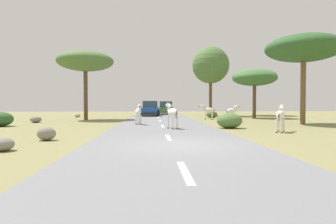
{
  "coord_description": "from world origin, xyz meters",
  "views": [
    {
      "loc": [
        -0.99,
        -9.74,
        1.43
      ],
      "look_at": [
        0.03,
        8.51,
        0.92
      ],
      "focal_mm": 30.55,
      "sensor_mm": 36.0,
      "label": 1
    }
  ],
  "objects_px": {
    "tree_3": "(211,65)",
    "rock_3": "(36,119)",
    "zebra_0": "(138,112)",
    "zebra_2": "(208,110)",
    "rock_2": "(77,115)",
    "car_0": "(150,109)",
    "rock_1": "(3,144)",
    "tree_4": "(85,62)",
    "tree_1": "(255,78)",
    "bush_1": "(229,121)",
    "bush_0": "(0,119)",
    "zebra_1": "(280,115)",
    "car_1": "(166,108)",
    "bush_2": "(212,114)",
    "rock_0": "(47,134)",
    "tree_5": "(304,49)",
    "zebra_4": "(172,113)",
    "tree_0": "(254,77)",
    "zebra_3": "(232,111)"
  },
  "relations": [
    {
      "from": "zebra_4",
      "to": "bush_2",
      "type": "xyz_separation_m",
      "value": [
        5.09,
        13.36,
        -0.59
      ]
    },
    {
      "from": "car_1",
      "to": "rock_3",
      "type": "relative_size",
      "value": 5.29
    },
    {
      "from": "tree_4",
      "to": "bush_0",
      "type": "bearing_deg",
      "value": -116.49
    },
    {
      "from": "zebra_2",
      "to": "car_1",
      "type": "xyz_separation_m",
      "value": [
        -3.28,
        12.56,
        -0.0
      ]
    },
    {
      "from": "tree_1",
      "to": "rock_3",
      "type": "bearing_deg",
      "value": -162.35
    },
    {
      "from": "zebra_0",
      "to": "zebra_4",
      "type": "relative_size",
      "value": 0.97
    },
    {
      "from": "zebra_4",
      "to": "rock_0",
      "type": "relative_size",
      "value": 2.13
    },
    {
      "from": "zebra_2",
      "to": "rock_0",
      "type": "relative_size",
      "value": 2.12
    },
    {
      "from": "zebra_4",
      "to": "tree_0",
      "type": "height_order",
      "value": "tree_0"
    },
    {
      "from": "zebra_3",
      "to": "car_0",
      "type": "distance_m",
      "value": 12.75
    },
    {
      "from": "rock_2",
      "to": "rock_3",
      "type": "bearing_deg",
      "value": -95.78
    },
    {
      "from": "zebra_2",
      "to": "tree_5",
      "type": "xyz_separation_m",
      "value": [
        5.43,
        -6.7,
        4.44
      ]
    },
    {
      "from": "rock_0",
      "to": "car_1",
      "type": "bearing_deg",
      "value": 77.55
    },
    {
      "from": "zebra_2",
      "to": "rock_3",
      "type": "relative_size",
      "value": 1.82
    },
    {
      "from": "rock_0",
      "to": "tree_5",
      "type": "bearing_deg",
      "value": 28.62
    },
    {
      "from": "tree_3",
      "to": "rock_3",
      "type": "height_order",
      "value": "tree_3"
    },
    {
      "from": "car_0",
      "to": "rock_2",
      "type": "xyz_separation_m",
      "value": [
        -7.79,
        -2.3,
        -0.64
      ]
    },
    {
      "from": "zebra_1",
      "to": "bush_1",
      "type": "height_order",
      "value": "zebra_1"
    },
    {
      "from": "zebra_0",
      "to": "zebra_2",
      "type": "bearing_deg",
      "value": -141.91
    },
    {
      "from": "zebra_4",
      "to": "rock_1",
      "type": "height_order",
      "value": "zebra_4"
    },
    {
      "from": "car_1",
      "to": "rock_2",
      "type": "height_order",
      "value": "car_1"
    },
    {
      "from": "rock_3",
      "to": "rock_0",
      "type": "bearing_deg",
      "value": -66.49
    },
    {
      "from": "zebra_4",
      "to": "tree_4",
      "type": "relative_size",
      "value": 0.25
    },
    {
      "from": "tree_0",
      "to": "tree_4",
      "type": "height_order",
      "value": "tree_4"
    },
    {
      "from": "tree_1",
      "to": "tree_3",
      "type": "xyz_separation_m",
      "value": [
        -3.4,
        5.35,
        2.02
      ]
    },
    {
      "from": "rock_1",
      "to": "bush_1",
      "type": "bearing_deg",
      "value": 40.26
    },
    {
      "from": "zebra_1",
      "to": "tree_1",
      "type": "bearing_deg",
      "value": 106.48
    },
    {
      "from": "rock_0",
      "to": "rock_2",
      "type": "distance_m",
      "value": 19.97
    },
    {
      "from": "zebra_2",
      "to": "zebra_3",
      "type": "height_order",
      "value": "zebra_2"
    },
    {
      "from": "rock_1",
      "to": "tree_4",
      "type": "bearing_deg",
      "value": 94.74
    },
    {
      "from": "zebra_0",
      "to": "bush_0",
      "type": "bearing_deg",
      "value": -6.81
    },
    {
      "from": "tree_4",
      "to": "bush_2",
      "type": "distance_m",
      "value": 13.52
    },
    {
      "from": "bush_1",
      "to": "rock_3",
      "type": "bearing_deg",
      "value": 157.19
    },
    {
      "from": "zebra_2",
      "to": "car_1",
      "type": "distance_m",
      "value": 12.98
    },
    {
      "from": "tree_0",
      "to": "rock_1",
      "type": "height_order",
      "value": "tree_0"
    },
    {
      "from": "rock_1",
      "to": "rock_3",
      "type": "bearing_deg",
      "value": 107.91
    },
    {
      "from": "rock_1",
      "to": "rock_2",
      "type": "bearing_deg",
      "value": 98.83
    },
    {
      "from": "rock_3",
      "to": "car_0",
      "type": "bearing_deg",
      "value": 51.88
    },
    {
      "from": "rock_1",
      "to": "tree_0",
      "type": "bearing_deg",
      "value": 56.53
    },
    {
      "from": "rock_3",
      "to": "rock_1",
      "type": "bearing_deg",
      "value": -72.09
    },
    {
      "from": "zebra_1",
      "to": "zebra_2",
      "type": "relative_size",
      "value": 0.96
    },
    {
      "from": "zebra_4",
      "to": "rock_2",
      "type": "distance_m",
      "value": 17.62
    },
    {
      "from": "rock_2",
      "to": "car_0",
      "type": "bearing_deg",
      "value": 16.46
    },
    {
      "from": "bush_2",
      "to": "rock_2",
      "type": "distance_m",
      "value": 14.3
    },
    {
      "from": "rock_0",
      "to": "bush_2",
      "type": "bearing_deg",
      "value": 59.91
    },
    {
      "from": "rock_3",
      "to": "car_1",
      "type": "bearing_deg",
      "value": 56.85
    },
    {
      "from": "tree_1",
      "to": "bush_1",
      "type": "relative_size",
      "value": 3.23
    },
    {
      "from": "car_0",
      "to": "rock_3",
      "type": "height_order",
      "value": "car_0"
    },
    {
      "from": "car_0",
      "to": "bush_2",
      "type": "distance_m",
      "value": 7.58
    },
    {
      "from": "zebra_1",
      "to": "car_1",
      "type": "xyz_separation_m",
      "value": [
        -4.63,
        24.62,
        -0.01
      ]
    }
  ]
}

